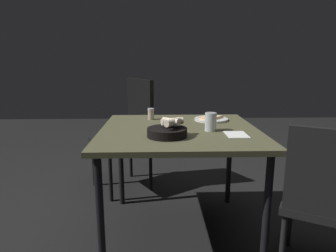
{
  "coord_description": "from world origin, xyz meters",
  "views": [
    {
      "loc": [
        1.81,
        -0.13,
        1.14
      ],
      "look_at": [
        -0.01,
        -0.07,
        0.74
      ],
      "focal_mm": 31.66,
      "sensor_mm": 36.0,
      "label": 1
    }
  ],
  "objects_px": {
    "pizza_plate": "(211,119)",
    "chair_far": "(130,128)",
    "bread_basket": "(168,131)",
    "beer_glass": "(211,123)",
    "chair_near": "(331,196)",
    "pepper_shaker": "(151,115)",
    "dining_table": "(179,138)"
  },
  "relations": [
    {
      "from": "pizza_plate",
      "to": "beer_glass",
      "type": "distance_m",
      "value": 0.33
    },
    {
      "from": "beer_glass",
      "to": "chair_near",
      "type": "height_order",
      "value": "chair_near"
    },
    {
      "from": "beer_glass",
      "to": "chair_near",
      "type": "relative_size",
      "value": 0.13
    },
    {
      "from": "beer_glass",
      "to": "pepper_shaker",
      "type": "height_order",
      "value": "beer_glass"
    },
    {
      "from": "dining_table",
      "to": "chair_near",
      "type": "height_order",
      "value": "chair_near"
    },
    {
      "from": "pizza_plate",
      "to": "chair_near",
      "type": "bearing_deg",
      "value": 31.9
    },
    {
      "from": "pizza_plate",
      "to": "pepper_shaker",
      "type": "xyz_separation_m",
      "value": [
        -0.04,
        -0.43,
        0.03
      ]
    },
    {
      "from": "pizza_plate",
      "to": "bread_basket",
      "type": "distance_m",
      "value": 0.56
    },
    {
      "from": "bread_basket",
      "to": "chair_far",
      "type": "height_order",
      "value": "chair_far"
    },
    {
      "from": "pizza_plate",
      "to": "chair_far",
      "type": "relative_size",
      "value": 0.24
    },
    {
      "from": "pizza_plate",
      "to": "beer_glass",
      "type": "xyz_separation_m",
      "value": [
        0.32,
        -0.06,
        0.04
      ]
    },
    {
      "from": "beer_glass",
      "to": "pepper_shaker",
      "type": "relative_size",
      "value": 1.36
    },
    {
      "from": "bread_basket",
      "to": "chair_near",
      "type": "height_order",
      "value": "chair_near"
    },
    {
      "from": "dining_table",
      "to": "chair_near",
      "type": "xyz_separation_m",
      "value": [
        0.5,
        0.71,
        -0.17
      ]
    },
    {
      "from": "bread_basket",
      "to": "chair_far",
      "type": "relative_size",
      "value": 0.23
    },
    {
      "from": "pizza_plate",
      "to": "chair_far",
      "type": "bearing_deg",
      "value": -129.24
    },
    {
      "from": "pepper_shaker",
      "to": "chair_near",
      "type": "xyz_separation_m",
      "value": [
        0.79,
        0.9,
        -0.27
      ]
    },
    {
      "from": "chair_near",
      "to": "chair_far",
      "type": "xyz_separation_m",
      "value": [
        -1.27,
        -1.1,
        0.06
      ]
    },
    {
      "from": "beer_glass",
      "to": "pepper_shaker",
      "type": "distance_m",
      "value": 0.52
    },
    {
      "from": "chair_near",
      "to": "chair_far",
      "type": "distance_m",
      "value": 1.69
    },
    {
      "from": "dining_table",
      "to": "chair_far",
      "type": "relative_size",
      "value": 1.0
    },
    {
      "from": "dining_table",
      "to": "pepper_shaker",
      "type": "distance_m",
      "value": 0.36
    },
    {
      "from": "pizza_plate",
      "to": "chair_far",
      "type": "xyz_separation_m",
      "value": [
        -0.52,
        -0.64,
        -0.18
      ]
    },
    {
      "from": "dining_table",
      "to": "pizza_plate",
      "type": "bearing_deg",
      "value": 136.27
    },
    {
      "from": "pepper_shaker",
      "to": "chair_far",
      "type": "relative_size",
      "value": 0.08
    },
    {
      "from": "chair_far",
      "to": "dining_table",
      "type": "bearing_deg",
      "value": 26.7
    },
    {
      "from": "chair_far",
      "to": "beer_glass",
      "type": "bearing_deg",
      "value": 34.47
    },
    {
      "from": "beer_glass",
      "to": "pepper_shaker",
      "type": "xyz_separation_m",
      "value": [
        -0.36,
        -0.37,
        -0.01
      ]
    },
    {
      "from": "bread_basket",
      "to": "chair_far",
      "type": "xyz_separation_m",
      "value": [
        -0.97,
        -0.31,
        -0.2
      ]
    },
    {
      "from": "dining_table",
      "to": "beer_glass",
      "type": "relative_size",
      "value": 8.85
    },
    {
      "from": "dining_table",
      "to": "bread_basket",
      "type": "xyz_separation_m",
      "value": [
        0.2,
        -0.08,
        0.1
      ]
    },
    {
      "from": "dining_table",
      "to": "pepper_shaker",
      "type": "relative_size",
      "value": 12.01
    }
  ]
}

